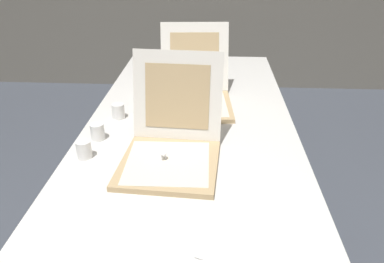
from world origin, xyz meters
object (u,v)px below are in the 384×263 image
cup_white_near_left (84,149)px  cup_white_far (148,88)px  pizza_box_front (171,148)px  cup_white_near_center (98,132)px  cup_white_mid (118,111)px  table (190,133)px  napkin_pile (224,249)px  pizza_box_middle (195,94)px

cup_white_near_left → cup_white_far: 0.71m
pizza_box_front → cup_white_near_center: (-0.34, 0.15, -0.02)m
cup_white_near_center → cup_white_mid: 0.22m
pizza_box_front → cup_white_far: size_ratio=6.47×
table → cup_white_near_left: size_ratio=30.95×
table → pizza_box_front: bearing=-100.4°
cup_white_far → napkin_pile: 1.24m
table → pizza_box_middle: bearing=87.5°
table → napkin_pile: bearing=-79.5°
cup_white_near_left → napkin_pile: (0.55, -0.48, -0.03)m
cup_white_mid → cup_white_far: bearing=73.9°
pizza_box_middle → cup_white_far: bearing=150.9°
cup_white_near_center → napkin_pile: (0.54, -0.63, -0.03)m
cup_white_far → cup_white_mid: bearing=-106.1°
pizza_box_middle → cup_white_far: 0.30m
pizza_box_middle → table: bearing=-96.5°
cup_white_far → cup_white_near_left: bearing=-102.0°
table → cup_white_mid: (-0.35, 0.06, 0.08)m
pizza_box_front → napkin_pile: pizza_box_front is taller
cup_white_near_left → napkin_pile: size_ratio=0.46×
pizza_box_front → cup_white_near_left: (-0.35, -0.00, -0.02)m
table → pizza_box_front: 0.33m
cup_white_near_left → cup_white_far: bearing=78.0°
cup_white_near_left → cup_white_mid: same height
cup_white_far → pizza_box_front: bearing=-73.6°
napkin_pile → cup_white_mid: bearing=120.6°
pizza_box_middle → cup_white_near_center: size_ratio=7.08×
pizza_box_middle → napkin_pile: bearing=-86.7°
cup_white_far → napkin_pile: cup_white_far is taller
cup_white_mid → napkin_pile: (0.50, -0.85, -0.03)m
cup_white_near_center → cup_white_mid: bearing=79.1°
cup_white_mid → napkin_pile: size_ratio=0.46×
pizza_box_middle → cup_white_mid: (-0.37, -0.20, -0.02)m
table → cup_white_far: bearing=123.8°
pizza_box_middle → cup_white_near_left: size_ratio=7.08×
cup_white_near_center → cup_white_far: same height
table → pizza_box_middle: size_ratio=4.37×
cup_white_near_left → cup_white_near_center: 0.15m
cup_white_near_left → cup_white_near_center: bearing=85.6°
cup_white_mid → napkin_pile: cup_white_mid is taller
pizza_box_middle → napkin_pile: 1.05m
napkin_pile → cup_white_near_left: bearing=139.3°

